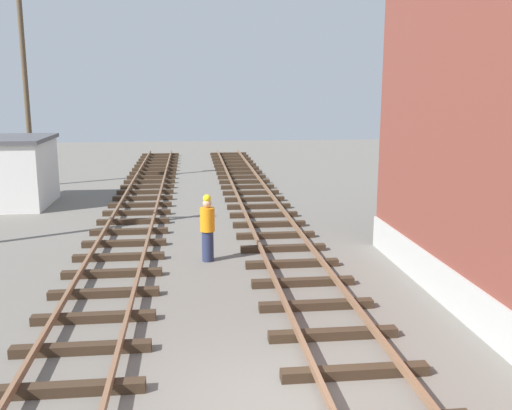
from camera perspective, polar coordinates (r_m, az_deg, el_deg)
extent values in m
plane|color=slate|center=(9.30, 2.41, -19.13)|extent=(86.35, 86.35, 0.00)
cube|color=#38281C|center=(10.17, 9.68, -15.84)|extent=(2.50, 0.24, 0.18)
cube|color=#38281C|center=(11.48, 7.56, -12.44)|extent=(2.50, 0.24, 0.18)
cube|color=#38281C|center=(12.84, 5.92, -9.74)|extent=(2.50, 0.24, 0.18)
cube|color=#38281C|center=(14.22, 4.61, -7.55)|extent=(2.50, 0.24, 0.18)
cube|color=#38281C|center=(15.63, 3.55, -5.76)|extent=(2.50, 0.24, 0.18)
cube|color=#38281C|center=(17.06, 2.67, -4.25)|extent=(2.50, 0.24, 0.18)
cube|color=#38281C|center=(18.50, 1.93, -2.98)|extent=(2.50, 0.24, 0.18)
cube|color=#38281C|center=(19.95, 1.30, -1.90)|extent=(2.50, 0.24, 0.18)
cube|color=#38281C|center=(21.40, 0.75, -0.96)|extent=(2.50, 0.24, 0.18)
cube|color=#38281C|center=(22.87, 0.28, -0.14)|extent=(2.50, 0.24, 0.18)
cube|color=#38281C|center=(24.34, -0.14, 0.58)|extent=(2.50, 0.24, 0.18)
cube|color=#38281C|center=(25.81, -0.51, 1.22)|extent=(2.50, 0.24, 0.18)
cube|color=#38281C|center=(27.29, -0.84, 1.79)|extent=(2.50, 0.24, 0.18)
cube|color=#38281C|center=(28.77, -1.14, 2.30)|extent=(2.50, 0.24, 0.18)
cube|color=#38281C|center=(30.26, -1.40, 2.76)|extent=(2.50, 0.24, 0.18)
cube|color=#38281C|center=(31.74, -1.65, 3.17)|extent=(2.50, 0.24, 0.18)
cube|color=#38281C|center=(33.23, -1.87, 3.55)|extent=(2.50, 0.24, 0.18)
cube|color=#38281C|center=(34.72, -2.07, 3.90)|extent=(2.50, 0.24, 0.18)
cube|color=#38281C|center=(36.22, -2.26, 4.22)|extent=(2.50, 0.24, 0.18)
cube|color=#38281C|center=(37.71, -2.43, 4.51)|extent=(2.50, 0.24, 0.18)
cube|color=#38281C|center=(39.21, -2.59, 4.78)|extent=(2.50, 0.24, 0.18)
cube|color=#38281C|center=(40.70, -2.73, 5.03)|extent=(2.50, 0.24, 0.18)
cube|color=brown|center=(9.28, 6.58, -17.47)|extent=(0.08, 66.42, 0.14)
cube|color=brown|center=(9.68, 15.27, -16.52)|extent=(0.08, 66.42, 0.14)
cube|color=#38281C|center=(10.00, -18.23, -16.79)|extent=(2.50, 0.24, 0.18)
cube|color=#38281C|center=(11.27, -16.74, -13.34)|extent=(2.50, 0.24, 0.18)
cube|color=#38281C|center=(12.58, -15.59, -10.59)|extent=(2.50, 0.24, 0.18)
cube|color=#38281C|center=(13.91, -14.67, -8.36)|extent=(2.50, 0.24, 0.18)
cube|color=#38281C|center=(15.26, -13.92, -6.52)|extent=(2.50, 0.24, 0.18)
cube|color=#38281C|center=(16.63, -13.30, -4.98)|extent=(2.50, 0.24, 0.18)
cube|color=#38281C|center=(18.01, -12.77, -3.68)|extent=(2.50, 0.24, 0.18)
cube|color=#38281C|center=(19.40, -12.33, -2.56)|extent=(2.50, 0.24, 0.18)
cube|color=#38281C|center=(20.80, -11.94, -1.59)|extent=(2.50, 0.24, 0.18)
cube|color=#38281C|center=(22.20, -11.60, -0.74)|extent=(2.50, 0.24, 0.18)
cube|color=#38281C|center=(23.61, -11.30, 0.00)|extent=(2.50, 0.24, 0.18)
cube|color=#38281C|center=(25.02, -11.04, 0.67)|extent=(2.50, 0.24, 0.18)
cube|color=#38281C|center=(26.43, -10.80, 1.26)|extent=(2.50, 0.24, 0.18)
cube|color=#38281C|center=(27.85, -10.59, 1.79)|extent=(2.50, 0.24, 0.18)
cube|color=#38281C|center=(29.27, -10.40, 2.27)|extent=(2.50, 0.24, 0.18)
cube|color=#38281C|center=(30.70, -10.22, 2.70)|extent=(2.50, 0.24, 0.18)
cube|color=#38281C|center=(32.12, -10.06, 3.10)|extent=(2.50, 0.24, 0.18)
cube|color=#38281C|center=(33.55, -9.92, 3.46)|extent=(2.50, 0.24, 0.18)
cube|color=#38281C|center=(34.98, -9.78, 3.79)|extent=(2.50, 0.24, 0.18)
cube|color=#38281C|center=(36.41, -9.66, 4.10)|extent=(2.50, 0.24, 0.18)
cube|color=#38281C|center=(37.84, -9.55, 4.38)|extent=(2.50, 0.24, 0.18)
cube|color=#38281C|center=(39.27, -9.44, 4.65)|extent=(2.50, 0.24, 0.18)
cube|color=#38281C|center=(40.70, -9.34, 4.89)|extent=(2.50, 0.24, 0.18)
cube|color=brown|center=(9.49, -23.67, -17.74)|extent=(0.08, 66.42, 0.14)
cube|color=brown|center=(9.18, -14.60, -18.16)|extent=(0.08, 66.42, 0.14)
cube|color=#B2B2AD|center=(11.64, 22.70, -11.02)|extent=(0.08, 14.44, 0.90)
cube|color=silver|center=(25.29, -22.76, 2.87)|extent=(2.80, 3.60, 2.60)
cube|color=#4C4C51|center=(25.14, -23.00, 5.98)|extent=(3.00, 3.80, 0.16)
cylinder|color=brown|center=(29.62, -21.63, 10.51)|extent=(0.24, 0.24, 9.18)
cylinder|color=#262D4C|center=(16.08, -4.75, -4.03)|extent=(0.32, 0.32, 0.85)
cylinder|color=orange|center=(15.90, -4.79, -1.42)|extent=(0.40, 0.40, 0.65)
sphere|color=tan|center=(15.80, -4.82, 0.15)|extent=(0.24, 0.24, 0.24)
sphere|color=yellow|center=(15.78, -4.83, 0.65)|extent=(0.22, 0.22, 0.22)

